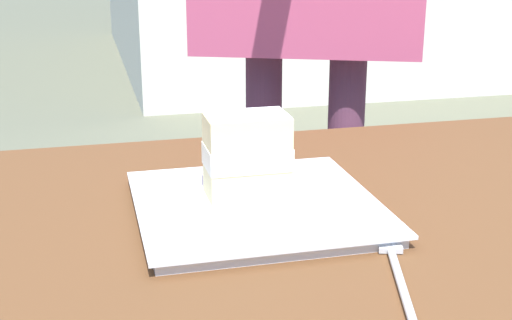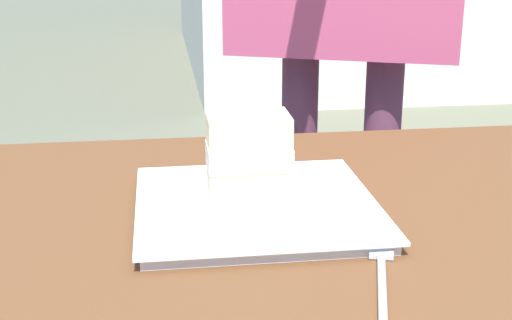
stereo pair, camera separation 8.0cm
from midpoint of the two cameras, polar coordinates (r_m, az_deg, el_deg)
The scene contains 3 objects.
dessert_plate at distance 0.82m, azimuth 2.80°, elevation -3.79°, with size 0.27×0.27×0.02m.
cake_slice at distance 0.82m, azimuth 2.22°, elevation 0.35°, with size 0.09×0.07×0.10m.
dessert_fork at distance 0.69m, azimuth 13.28°, elevation -9.08°, with size 0.06×0.17×0.01m.
Camera 2 is at (-0.02, -0.67, 1.08)m, focal length 50.50 mm.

